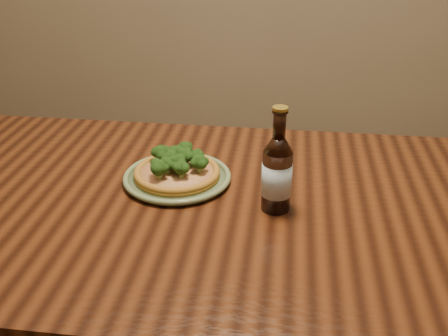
# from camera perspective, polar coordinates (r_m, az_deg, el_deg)

# --- Properties ---
(table) EXTENTS (1.60, 0.90, 0.75)m
(table) POSITION_cam_1_polar(r_m,az_deg,el_deg) (1.28, -1.43, -7.15)
(table) COLOR #3F1D0D
(table) RESTS_ON ground
(plate) EXTENTS (0.27, 0.27, 0.02)m
(plate) POSITION_cam_1_polar(r_m,az_deg,el_deg) (1.31, -5.11, -1.02)
(plate) COLOR #647651
(plate) RESTS_ON table
(pizza) EXTENTS (0.21, 0.21, 0.07)m
(pizza) POSITION_cam_1_polar(r_m,az_deg,el_deg) (1.31, -5.13, -0.11)
(pizza) COLOR olive
(pizza) RESTS_ON plate
(beer_bottle) EXTENTS (0.07, 0.07, 0.25)m
(beer_bottle) POSITION_cam_1_polar(r_m,az_deg,el_deg) (1.16, 5.78, -0.54)
(beer_bottle) COLOR black
(beer_bottle) RESTS_ON table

